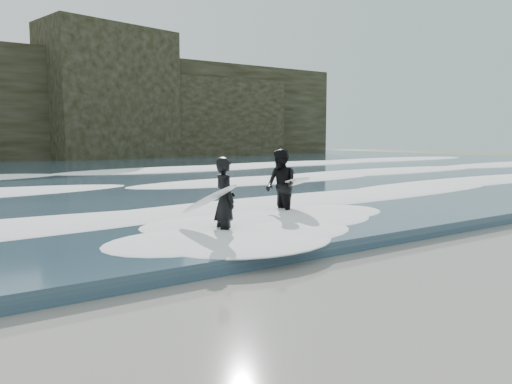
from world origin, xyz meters
TOP-DOWN VIEW (x-y plane):
  - ground at (0.00, 0.00)m, footprint 120.00×120.00m
  - sea at (0.00, 29.00)m, footprint 90.00×52.00m
  - headland at (0.00, 46.00)m, footprint 70.00×9.00m
  - foam_near at (0.00, 9.00)m, footprint 60.00×3.20m
  - foam_mid at (0.00, 16.00)m, footprint 60.00×4.00m
  - foam_far at (0.00, 25.00)m, footprint 60.00×4.80m
  - surfer_left at (-0.90, 5.36)m, footprint 1.15×1.79m
  - surfer_right at (1.90, 6.84)m, footprint 1.55×2.39m

SIDE VIEW (x-z plane):
  - ground at x=0.00m, z-range 0.00..0.00m
  - sea at x=0.00m, z-range 0.00..0.30m
  - foam_near at x=0.00m, z-range 0.30..0.50m
  - foam_mid at x=0.00m, z-range 0.30..0.54m
  - foam_far at x=0.00m, z-range 0.30..0.60m
  - surfer_left at x=-0.90m, z-range 0.00..1.94m
  - surfer_right at x=1.90m, z-range 0.01..2.05m
  - headland at x=0.00m, z-range 0.00..10.00m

